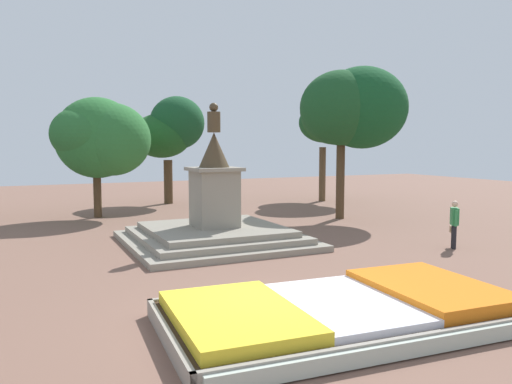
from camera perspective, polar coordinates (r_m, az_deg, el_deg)
ground_plane at (r=10.01m, az=1.01°, el=-14.45°), size 75.28×75.28×0.00m
flower_planter at (r=9.91m, az=10.08°, el=-13.23°), size 7.01×4.08×0.57m
statue_monument at (r=17.30m, az=-4.75°, el=-3.50°), size 5.89×5.89×4.82m
pedestrian_with_handbag at (r=17.64m, az=21.71°, el=-3.19°), size 0.51×0.63×1.59m
park_tree_far_left at (r=23.00m, az=11.14°, el=9.42°), size 4.79×4.16×6.90m
park_tree_behind_statue at (r=29.10m, az=-9.89°, el=6.99°), size 4.05×3.70×6.16m
park_tree_street_side at (r=30.51m, az=8.66°, el=8.20°), size 4.10×5.25×6.64m
park_tree_mid_canopy at (r=24.11m, az=-17.40°, el=5.93°), size 4.48×3.67×5.58m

